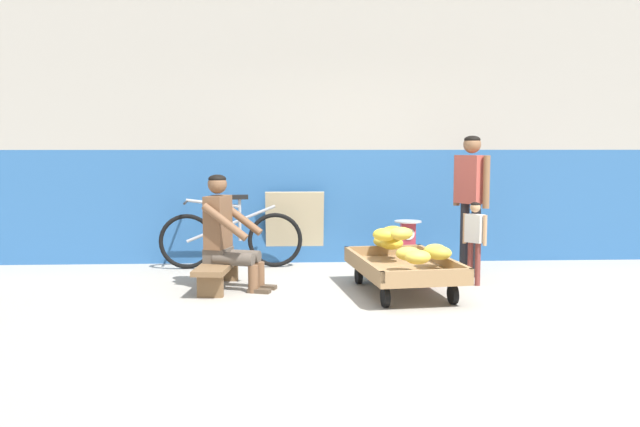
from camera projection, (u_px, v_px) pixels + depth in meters
name	position (u px, v px, depth m)	size (l,w,h in m)	color
ground_plane	(383.00, 318.00, 5.49)	(80.00, 80.00, 0.00)	#A39E93
back_wall	(351.00, 130.00, 8.12)	(16.00, 0.30, 3.22)	#2D609E
banana_cart	(403.00, 269.00, 6.39)	(1.02, 1.54, 0.36)	#99754C
banana_pile	(405.00, 244.00, 6.46)	(0.73, 1.23, 0.27)	gold
low_bench	(219.00, 269.00, 6.61)	(0.41, 1.13, 0.27)	brown
vendor_seated	(226.00, 233.00, 6.55)	(0.73, 0.60, 1.14)	brown
plastic_crate	(407.00, 260.00, 7.40)	(0.36, 0.28, 0.30)	#19847F
weighing_scale	(408.00, 233.00, 7.36)	(0.30, 0.30, 0.29)	#28282D
bicycle_near_left	(231.00, 238.00, 7.71)	(1.66, 0.48, 0.86)	black
sign_board	(295.00, 227.00, 8.01)	(0.70, 0.23, 0.88)	#C6B289
customer_adult	(471.00, 189.00, 7.18)	(0.34, 0.43, 1.53)	#232328
customer_child	(475.00, 234.00, 6.75)	(0.20, 0.21, 0.85)	brown
shopping_bag	(432.00, 271.00, 6.92)	(0.18, 0.12, 0.24)	#D13D4C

